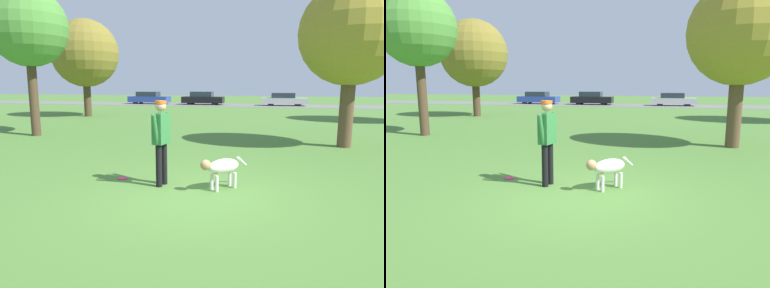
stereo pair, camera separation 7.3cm
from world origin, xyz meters
The scene contains 11 objects.
ground_plane centered at (0.00, 0.00, 0.00)m, with size 120.00×120.00×0.00m, color #4C7A33.
far_road_strip centered at (0.00, 29.62, 0.01)m, with size 120.00×6.00×0.01m.
person centered at (-0.84, 0.56, 1.05)m, with size 0.29×0.67×1.77m.
dog centered at (0.42, 0.59, 0.45)m, with size 0.88×0.94×0.66m.
frisbee centered at (-1.86, 0.82, 0.01)m, with size 0.22×0.22×0.02m.
tree_near_left centered at (-8.23, 6.11, 4.29)m, with size 3.08×3.08×5.87m.
tree_near_right centered at (3.71, 6.32, 3.70)m, with size 3.38×3.38×5.42m.
tree_far_left centered at (-10.84, 14.60, 4.09)m, with size 4.34×4.34×6.28m.
parked_car_blue centered at (-12.31, 29.81, 0.65)m, with size 4.52×1.83×1.34m.
parked_car_black centered at (-6.22, 29.73, 0.67)m, with size 4.39×1.83×1.38m.
parked_car_silver centered at (2.09, 29.77, 0.64)m, with size 4.40×1.88×1.29m.
Camera 1 is at (1.44, -6.02, 2.08)m, focal length 32.00 mm.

